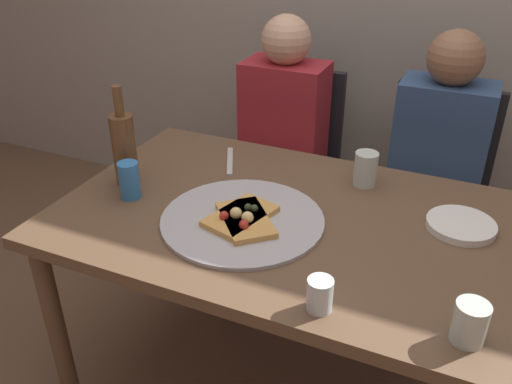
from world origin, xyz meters
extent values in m
plane|color=brown|center=(0.00, 0.00, 0.00)|extent=(8.00, 8.00, 0.00)
cube|color=brown|center=(0.00, 0.00, 0.72)|extent=(1.44, 0.90, 0.04)
cylinder|color=brown|center=(-0.66, -0.39, 0.35)|extent=(0.06, 0.06, 0.70)
cylinder|color=brown|center=(-0.66, 0.39, 0.35)|extent=(0.06, 0.06, 0.70)
cylinder|color=brown|center=(0.66, 0.39, 0.35)|extent=(0.06, 0.06, 0.70)
cylinder|color=#ADADB2|center=(-0.12, -0.09, 0.74)|extent=(0.49, 0.49, 0.01)
cube|color=tan|center=(-0.13, -0.09, 0.76)|extent=(0.19, 0.25, 0.02)
sphere|color=#EAD184|center=(-0.13, -0.11, 0.78)|extent=(0.04, 0.04, 0.04)
sphere|color=#2D381E|center=(-0.10, -0.06, 0.77)|extent=(0.02, 0.02, 0.02)
sphere|color=#B22D23|center=(-0.16, -0.14, 0.78)|extent=(0.03, 0.03, 0.03)
cube|color=tan|center=(-0.10, -0.11, 0.76)|extent=(0.24, 0.25, 0.02)
sphere|color=#EAD184|center=(-0.09, -0.12, 0.78)|extent=(0.04, 0.04, 0.04)
sphere|color=#2D381E|center=(-0.11, -0.06, 0.77)|extent=(0.02, 0.02, 0.02)
sphere|color=#B22D23|center=(-0.08, -0.16, 0.78)|extent=(0.03, 0.03, 0.03)
cylinder|color=brown|center=(-0.58, -0.02, 0.86)|extent=(0.08, 0.08, 0.24)
cylinder|color=brown|center=(-0.58, -0.02, 1.03)|extent=(0.03, 0.03, 0.10)
cylinder|color=#B7C6BC|center=(0.15, 0.29, 0.80)|extent=(0.08, 0.08, 0.12)
cylinder|color=silver|center=(0.21, -0.36, 0.78)|extent=(0.06, 0.06, 0.08)
cylinder|color=#B7C6BC|center=(0.54, -0.33, 0.79)|extent=(0.08, 0.08, 0.10)
cylinder|color=#337AC1|center=(-0.52, -0.10, 0.80)|extent=(0.07, 0.07, 0.12)
cylinder|color=white|center=(0.48, 0.14, 0.75)|extent=(0.20, 0.20, 0.02)
cube|color=#B7B7BC|center=(-0.34, 0.26, 0.74)|extent=(0.11, 0.21, 0.01)
cube|color=black|center=(-0.33, 0.77, 0.45)|extent=(0.44, 0.44, 0.05)
cube|color=black|center=(-0.33, 0.97, 0.68)|extent=(0.44, 0.04, 0.45)
cylinder|color=black|center=(-0.14, 0.58, 0.21)|extent=(0.04, 0.04, 0.42)
cylinder|color=black|center=(-0.52, 0.58, 0.21)|extent=(0.04, 0.04, 0.42)
cylinder|color=black|center=(-0.14, 0.96, 0.21)|extent=(0.04, 0.04, 0.42)
cylinder|color=black|center=(-0.52, 0.96, 0.21)|extent=(0.04, 0.04, 0.42)
cube|color=black|center=(0.34, 0.77, 0.45)|extent=(0.44, 0.44, 0.05)
cube|color=black|center=(0.34, 0.97, 0.68)|extent=(0.44, 0.04, 0.45)
cylinder|color=black|center=(0.53, 0.58, 0.21)|extent=(0.04, 0.04, 0.42)
cylinder|color=black|center=(0.15, 0.58, 0.21)|extent=(0.04, 0.04, 0.42)
cylinder|color=black|center=(0.53, 0.96, 0.21)|extent=(0.04, 0.04, 0.42)
cylinder|color=black|center=(0.15, 0.96, 0.21)|extent=(0.04, 0.04, 0.42)
cube|color=maroon|center=(-0.33, 0.79, 0.71)|extent=(0.36, 0.22, 0.52)
sphere|color=tan|center=(-0.33, 0.79, 1.06)|extent=(0.21, 0.21, 0.21)
cylinder|color=#3F0E12|center=(-0.25, 0.59, 0.45)|extent=(0.12, 0.40, 0.12)
cylinder|color=#3F0E12|center=(-0.41, 0.59, 0.45)|extent=(0.12, 0.40, 0.12)
cylinder|color=#3F0E12|center=(-0.25, 0.39, 0.23)|extent=(0.11, 0.11, 0.45)
cylinder|color=#3F0E12|center=(-0.41, 0.39, 0.23)|extent=(0.11, 0.11, 0.45)
cube|color=navy|center=(0.34, 0.79, 0.71)|extent=(0.36, 0.22, 0.52)
sphere|color=brown|center=(0.34, 0.79, 1.06)|extent=(0.21, 0.21, 0.21)
cylinder|color=black|center=(0.42, 0.59, 0.45)|extent=(0.12, 0.40, 0.12)
cylinder|color=black|center=(0.26, 0.59, 0.45)|extent=(0.12, 0.40, 0.12)
cylinder|color=black|center=(0.42, 0.39, 0.23)|extent=(0.11, 0.11, 0.45)
cylinder|color=black|center=(0.26, 0.39, 0.23)|extent=(0.11, 0.11, 0.45)
camera|label=1|loc=(0.47, -1.32, 1.61)|focal=37.64mm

